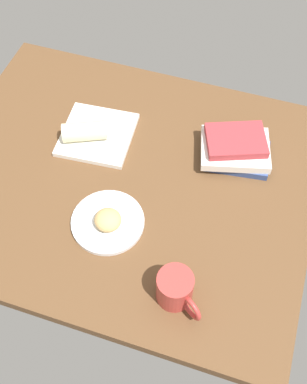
{
  "coord_description": "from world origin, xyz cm",
  "views": [
    {
      "loc": [
        -32.97,
        73.6,
        117.32
      ],
      "look_at": [
        -10.44,
        4.26,
        7.0
      ],
      "focal_mm": 44.35,
      "sensor_mm": 36.0,
      "label": 1
    }
  ],
  "objects": [
    {
      "name": "sauce_cup",
      "position": [
        9.84,
        -15.52,
        6.91
      ],
      "size": [
        5.78,
        5.78,
        2.43
      ],
      "color": "silver",
      "rests_on": "square_plate"
    },
    {
      "name": "breakfast_wrap",
      "position": [
        15.8,
        -9.2,
        8.49
      ],
      "size": [
        14.36,
        10.71,
        5.79
      ],
      "primitive_type": "cylinder",
      "rotation": [
        1.57,
        0.0,
        2.0
      ],
      "color": "beige",
      "rests_on": "square_plate"
    },
    {
      "name": "dining_table",
      "position": [
        0.0,
        0.0,
        2.0
      ],
      "size": [
        110.0,
        90.0,
        4.0
      ],
      "primitive_type": "cube",
      "color": "brown",
      "rests_on": "ground"
    },
    {
      "name": "square_plate",
      "position": [
        13.15,
        -12.01,
        4.8
      ],
      "size": [
        23.03,
        23.03,
        1.6
      ],
      "primitive_type": "cube",
      "rotation": [
        0.0,
        0.0,
        0.08
      ],
      "color": "white",
      "rests_on": "dining_table"
    },
    {
      "name": "round_plate",
      "position": [
        -1.11,
        16.02,
        4.7
      ],
      "size": [
        20.08,
        20.08,
        1.4
      ],
      "primitive_type": "cylinder",
      "color": "white",
      "rests_on": "dining_table"
    },
    {
      "name": "book_stack",
      "position": [
        -29.04,
        -17.52,
        7.61
      ],
      "size": [
        23.24,
        20.04,
        7.42
      ],
      "color": "#33477F",
      "rests_on": "dining_table"
    },
    {
      "name": "coffee_mug",
      "position": [
        -24.68,
        30.59,
        9.02
      ],
      "size": [
        12.77,
        10.63,
        9.82
      ],
      "color": "#B23833",
      "rests_on": "dining_table"
    },
    {
      "name": "scone_pastry",
      "position": [
        -1.74,
        16.96,
        7.69
      ],
      "size": [
        9.0,
        8.92,
        4.58
      ],
      "primitive_type": "ellipsoid",
      "rotation": [
        0.0,
        0.0,
        2.87
      ],
      "color": "tan",
      "rests_on": "round_plate"
    }
  ]
}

